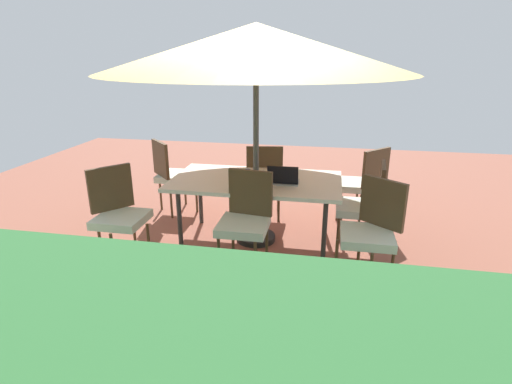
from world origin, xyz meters
name	(u,v)px	position (x,y,z in m)	size (l,w,h in m)	color
ground_plane	(256,240)	(0.00, 0.00, -0.01)	(10.00, 10.00, 0.02)	#935442
dining_table	(256,184)	(0.00, 0.00, 0.68)	(1.84, 1.01, 0.73)	silver
patio_umbrella	(256,49)	(0.00, 0.00, 2.07)	(3.13, 3.13, 2.31)	#4C4C4C
chair_southeast	(172,172)	(1.24, -0.65, 0.55)	(0.59, 0.59, 0.98)	silver
chair_south	(265,177)	(0.01, -0.65, 0.55)	(0.48, 0.49, 0.98)	silver
chair_north	(245,217)	(-0.02, 0.66, 0.55)	(0.48, 0.49, 0.98)	silver
chair_southwest	(365,181)	(-1.21, -0.71, 0.55)	(0.59, 0.59, 0.98)	silver
chair_northwest	(371,228)	(-1.18, 0.69, 0.55)	(0.58, 0.58, 0.98)	silver
chair_west	(365,203)	(-1.17, 0.05, 0.55)	(0.48, 0.47, 0.98)	silver
chair_northeast	(118,211)	(1.24, 0.74, 0.55)	(0.59, 0.58, 0.98)	silver
laptop	(283,180)	(-0.31, 0.10, 0.77)	(0.32, 0.25, 0.21)	gray
cup	(247,174)	(0.09, 0.02, 0.78)	(0.07, 0.07, 0.12)	#334C99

